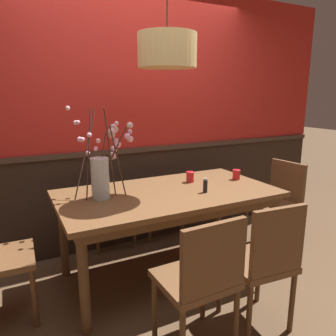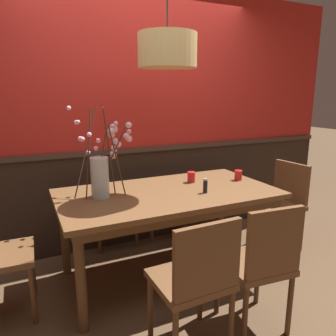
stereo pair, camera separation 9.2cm
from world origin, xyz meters
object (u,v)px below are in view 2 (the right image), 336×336
object	(u,v)px
candle_holder_nearer_center	(238,175)
candle_holder_nearer_edge	(191,177)
chair_far_side_right	(160,186)
chair_head_east_end	(282,200)
vase_with_blossoms	(102,171)
chair_near_side_left	(196,278)
pendant_lamp	(167,51)
chair_near_side_right	(261,261)
chair_far_side_left	(111,193)
dining_table	(168,200)
condiment_bottle	(205,186)

from	to	relation	value
candle_holder_nearer_center	candle_holder_nearer_edge	xyz separation A→B (m)	(-0.44, 0.12, 0.00)
chair_far_side_right	candle_holder_nearer_center	world-z (taller)	chair_far_side_right
chair_head_east_end	vase_with_blossoms	size ratio (longest dim) A/B	1.26
chair_near_side_left	pendant_lamp	distance (m)	1.69
chair_near_side_right	candle_holder_nearer_edge	size ratio (longest dim) A/B	9.25
vase_with_blossoms	candle_holder_nearer_center	world-z (taller)	vase_with_blossoms
chair_far_side_right	chair_far_side_left	bearing A→B (deg)	179.18
dining_table	chair_near_side_right	distance (m)	0.94
condiment_bottle	candle_holder_nearer_edge	bearing A→B (deg)	80.96
chair_near_side_left	vase_with_blossoms	size ratio (longest dim) A/B	1.27
dining_table	chair_head_east_end	size ratio (longest dim) A/B	2.04
chair_head_east_end	candle_holder_nearer_center	xyz separation A→B (m)	(-0.53, 0.05, 0.31)
chair_near_side_left	chair_near_side_right	bearing A→B (deg)	-0.79
chair_far_side_right	vase_with_blossoms	distance (m)	1.25
candle_holder_nearer_edge	dining_table	bearing A→B (deg)	-152.37
candle_holder_nearer_center	dining_table	bearing A→B (deg)	-176.67
vase_with_blossoms	chair_far_side_left	bearing A→B (deg)	71.23
chair_head_east_end	candle_holder_nearer_center	size ratio (longest dim) A/B	9.36
chair_near_side_right	chair_near_side_left	bearing A→B (deg)	179.21
chair_head_east_end	candle_holder_nearer_edge	xyz separation A→B (m)	(-0.97, 0.17, 0.32)
chair_head_east_end	vase_with_blossoms	xyz separation A→B (m)	(-1.82, 0.08, 0.48)
chair_near_side_left	candle_holder_nearer_center	size ratio (longest dim) A/B	9.47
chair_far_side_left	vase_with_blossoms	world-z (taller)	vase_with_blossoms
chair_near_side_right	chair_far_side_left	bearing A→B (deg)	106.05
condiment_bottle	chair_far_side_right	bearing A→B (deg)	87.15
pendant_lamp	dining_table	bearing A→B (deg)	-109.80
chair_near_side_right	condiment_bottle	world-z (taller)	chair_near_side_right
chair_near_side_right	chair_far_side_left	xyz separation A→B (m)	(-0.51, 1.78, 0.02)
condiment_bottle	chair_head_east_end	bearing A→B (deg)	9.19
candle_holder_nearer_center	pendant_lamp	distance (m)	1.31
chair_near_side_left	condiment_bottle	size ratio (longest dim) A/B	7.35
pendant_lamp	chair_near_side_left	bearing A→B (deg)	-104.79
chair_near_side_left	condiment_bottle	distance (m)	0.92
candle_holder_nearer_center	pendant_lamp	size ratio (longest dim) A/B	0.11
candle_holder_nearer_center	chair_far_side_left	bearing A→B (deg)	140.28
chair_far_side_right	condiment_bottle	size ratio (longest dim) A/B	7.97
dining_table	vase_with_blossoms	world-z (taller)	vase_with_blossoms
chair_near_side_left	chair_far_side_left	world-z (taller)	chair_far_side_left
chair_far_side_left	pendant_lamp	bearing A→B (deg)	-71.73
chair_near_side_right	pendant_lamp	xyz separation A→B (m)	(-0.23, 0.94, 1.39)
vase_with_blossoms	condiment_bottle	size ratio (longest dim) A/B	5.78
dining_table	chair_near_side_left	bearing A→B (deg)	-104.50
chair_far_side_left	candle_holder_nearer_edge	xyz separation A→B (m)	(0.57, -0.72, 0.29)
dining_table	chair_near_side_right	bearing A→B (deg)	-74.15
chair_far_side_right	vase_with_blossoms	bearing A→B (deg)	-136.56
chair_head_east_end	pendant_lamp	xyz separation A→B (m)	(-1.27, 0.05, 1.39)
candle_holder_nearer_center	pendant_lamp	bearing A→B (deg)	179.56
dining_table	chair_far_side_right	size ratio (longest dim) A/B	1.86
pendant_lamp	candle_holder_nearer_edge	bearing A→B (deg)	21.17
dining_table	condiment_bottle	world-z (taller)	condiment_bottle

